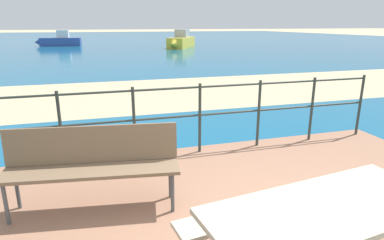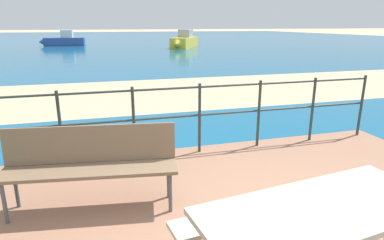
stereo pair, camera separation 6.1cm
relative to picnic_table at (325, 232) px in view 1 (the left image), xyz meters
name	(u,v)px [view 1 (the left image)]	position (x,y,z in m)	size (l,w,h in m)	color
sea_water	(106,41)	(0.08, 40.60, -0.64)	(90.00, 90.00, 0.01)	#145B84
beach_strip	(149,93)	(0.08, 7.86, -0.64)	(54.00, 4.71, 0.01)	tan
picnic_table	(325,232)	(0.00, 0.00, 0.00)	(1.83, 1.62, 0.79)	#BCAD93
park_bench	(93,160)	(-1.48, 1.79, -0.04)	(1.83, 0.66, 0.88)	#7A6047
railing_fence	(200,111)	(0.08, 2.98, 0.07)	(5.94, 0.04, 1.07)	#2D3833
boat_near	(60,41)	(-4.36, 31.25, -0.17)	(4.07, 1.39, 1.40)	#2D478C
boat_mid	(181,41)	(5.78, 26.13, -0.10)	(3.28, 4.62, 1.49)	yellow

